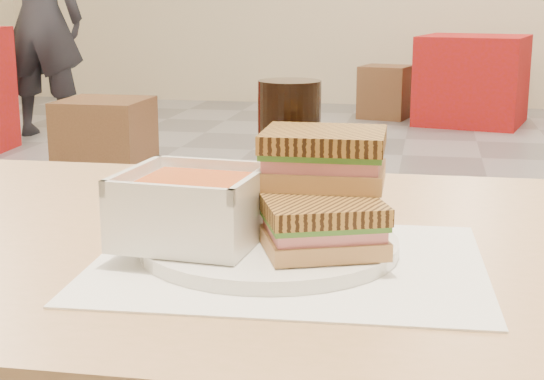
% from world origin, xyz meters
% --- Properties ---
extents(main_table, '(1.21, 0.72, 0.75)m').
position_xyz_m(main_table, '(-0.01, -1.93, 0.64)').
color(main_table, tan).
rests_on(main_table, ground).
extents(tray_liner, '(0.40, 0.32, 0.00)m').
position_xyz_m(tray_liner, '(0.03, -2.01, 0.75)').
color(tray_liner, white).
rests_on(tray_liner, main_table).
extents(plate, '(0.26, 0.26, 0.01)m').
position_xyz_m(plate, '(0.00, -1.99, 0.76)').
color(plate, white).
rests_on(plate, tray_liner).
extents(soup_bowl, '(0.14, 0.14, 0.07)m').
position_xyz_m(soup_bowl, '(-0.07, -2.01, 0.80)').
color(soup_bowl, white).
rests_on(soup_bowl, plate).
extents(panini_lower, '(0.14, 0.13, 0.05)m').
position_xyz_m(panini_lower, '(0.06, -2.02, 0.79)').
color(panini_lower, tan).
rests_on(panini_lower, plate).
extents(panini_upper, '(0.13, 0.11, 0.06)m').
position_xyz_m(panini_upper, '(0.05, -1.95, 0.84)').
color(panini_upper, tan).
rests_on(panini_upper, panini_lower).
extents(cola_glass, '(0.07, 0.07, 0.16)m').
position_xyz_m(cola_glass, '(-0.00, -1.82, 0.83)').
color(cola_glass, black).
rests_on(cola_glass, main_table).
extents(bg_table_2, '(0.95, 0.95, 0.70)m').
position_xyz_m(bg_table_2, '(0.49, 3.99, 0.35)').
color(bg_table_2, maroon).
rests_on(bg_table_2, ground).
extents(bg_chair_0r, '(0.44, 0.44, 0.49)m').
position_xyz_m(bg_chair_0r, '(-1.49, 1.19, 0.24)').
color(bg_chair_0r, brown).
rests_on(bg_chair_0r, ground).
extents(bg_chair_2l, '(0.47, 0.47, 0.44)m').
position_xyz_m(bg_chair_2l, '(-0.21, 4.17, 0.22)').
color(bg_chair_2l, brown).
rests_on(bg_chair_2l, ground).
extents(patron_a, '(0.63, 0.43, 1.71)m').
position_xyz_m(patron_a, '(-2.61, 2.77, 0.86)').
color(patron_a, black).
rests_on(patron_a, ground).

